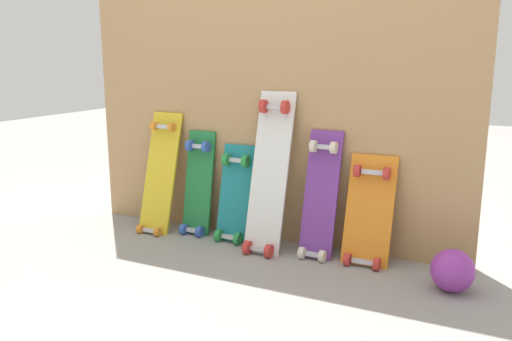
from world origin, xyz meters
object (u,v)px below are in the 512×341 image
at_px(skateboard_white, 269,178).
at_px(skateboard_orange, 368,217).
at_px(skateboard_purple, 320,201).
at_px(rubber_ball, 453,271).
at_px(skateboard_yellow, 159,179).
at_px(skateboard_teal, 235,199).
at_px(skateboard_green, 198,188).

distance_m(skateboard_white, skateboard_orange, 0.55).
xyz_separation_m(skateboard_purple, rubber_ball, (0.68, -0.17, -0.20)).
bearing_deg(rubber_ball, skateboard_purple, 166.11).
xyz_separation_m(skateboard_yellow, rubber_ball, (1.68, -0.15, -0.22)).
relative_size(skateboard_teal, rubber_ball, 3.12).
distance_m(skateboard_orange, rubber_ball, 0.48).
height_order(skateboard_yellow, rubber_ball, skateboard_yellow).
xyz_separation_m(skateboard_orange, rubber_ball, (0.43, -0.18, -0.14)).
xyz_separation_m(skateboard_yellow, skateboard_teal, (0.48, 0.04, -0.07)).
xyz_separation_m(skateboard_green, skateboard_white, (0.48, -0.06, 0.12)).
relative_size(skateboard_yellow, skateboard_purple, 1.07).
bearing_deg(skateboard_green, rubber_ball, -7.83).
xyz_separation_m(skateboard_yellow, skateboard_purple, (0.99, 0.02, -0.02)).
height_order(skateboard_yellow, skateboard_green, skateboard_yellow).
xyz_separation_m(skateboard_teal, skateboard_purple, (0.51, -0.02, 0.05)).
xyz_separation_m(skateboard_teal, skateboard_white, (0.23, -0.05, 0.15)).
bearing_deg(skateboard_yellow, skateboard_orange, 1.17).
bearing_deg(skateboard_purple, skateboard_teal, 177.86).
distance_m(skateboard_teal, skateboard_white, 0.28).
height_order(skateboard_green, skateboard_teal, skateboard_green).
height_order(skateboard_purple, rubber_ball, skateboard_purple).
relative_size(skateboard_purple, skateboard_orange, 1.18).
distance_m(skateboard_yellow, skateboard_orange, 1.25).
bearing_deg(skateboard_purple, rubber_ball, -13.89).
distance_m(skateboard_green, skateboard_orange, 1.02).
bearing_deg(skateboard_white, skateboard_orange, 4.02).
distance_m(skateboard_purple, skateboard_orange, 0.26).
bearing_deg(skateboard_purple, skateboard_orange, 1.50).
bearing_deg(skateboard_yellow, skateboard_white, -0.95).
xyz_separation_m(skateboard_yellow, skateboard_orange, (1.25, 0.03, -0.07)).
bearing_deg(skateboard_teal, skateboard_yellow, -175.54).
xyz_separation_m(skateboard_yellow, skateboard_green, (0.23, 0.05, -0.04)).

